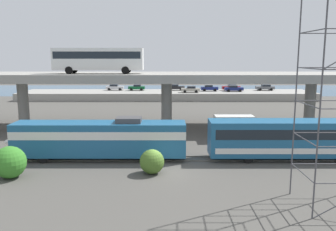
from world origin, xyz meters
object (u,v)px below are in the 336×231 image
(train_coach_lead, at_px, (313,138))
(parked_car_0, at_px, (208,88))
(parked_car_7, at_px, (264,87))
(transit_bus_on_overpass, at_px, (97,58))
(parked_car_3, at_px, (230,87))
(parked_car_1, at_px, (189,89))
(parked_car_2, at_px, (113,87))
(train_locomotive, at_px, (90,138))
(parked_car_5, at_px, (232,88))
(parked_car_6, at_px, (174,87))
(service_truck_west, at_px, (239,127))
(parked_car_4, at_px, (135,87))

(train_coach_lead, xyz_separation_m, parked_car_0, (-4.22, 51.75, 0.38))
(parked_car_7, bearing_deg, transit_bus_on_overpass, 49.38)
(parked_car_3, relative_size, parked_car_7, 1.00)
(transit_bus_on_overpass, relative_size, parked_car_1, 2.81)
(parked_car_2, height_order, parked_car_7, same)
(train_locomotive, xyz_separation_m, train_coach_lead, (21.76, -0.00, -0.02))
(transit_bus_on_overpass, height_order, parked_car_5, transit_bus_on_overpass)
(train_coach_lead, relative_size, parked_car_6, 4.46)
(train_locomotive, bearing_deg, parked_car_1, -104.81)
(train_locomotive, relative_size, parked_car_7, 4.00)
(train_locomotive, distance_m, transit_bus_on_overpass, 16.36)
(parked_car_3, bearing_deg, parked_car_1, 27.20)
(transit_bus_on_overpass, relative_size, parked_car_7, 2.70)
(train_locomotive, relative_size, parked_car_3, 4.00)
(service_truck_west, height_order, parked_car_7, parked_car_7)
(transit_bus_on_overpass, relative_size, parked_car_2, 2.75)
(train_coach_lead, xyz_separation_m, parked_car_7, (9.89, 53.45, 0.38))
(transit_bus_on_overpass, relative_size, parked_car_3, 2.70)
(transit_bus_on_overpass, xyz_separation_m, parked_car_6, (11.11, 39.43, -7.23))
(parked_car_4, bearing_deg, transit_bus_on_overpass, 87.71)
(transit_bus_on_overpass, distance_m, parked_car_2, 40.43)
(parked_car_0, distance_m, parked_car_6, 8.56)
(transit_bus_on_overpass, xyz_separation_m, parked_car_0, (19.42, 37.38, -7.23))
(parked_car_5, bearing_deg, parked_car_0, 167.40)
(train_coach_lead, bearing_deg, transit_bus_on_overpass, -31.31)
(train_coach_lead, height_order, parked_car_1, train_coach_lead)
(parked_car_0, xyz_separation_m, parked_car_6, (-8.31, 2.05, 0.00))
(train_coach_lead, xyz_separation_m, parked_car_6, (-12.53, 53.81, 0.38))
(train_coach_lead, distance_m, service_truck_west, 9.70)
(transit_bus_on_overpass, bearing_deg, parked_car_6, 74.27)
(train_locomotive, xyz_separation_m, parked_car_5, (23.26, 50.47, 0.36))
(train_coach_lead, distance_m, parked_car_3, 53.56)
(parked_car_0, height_order, parked_car_6, same)
(parked_car_0, relative_size, parked_car_5, 0.94)
(train_locomotive, bearing_deg, parked_car_5, -114.74)
(train_coach_lead, xyz_separation_m, parked_car_2, (-27.62, 53.95, 0.38))
(service_truck_west, bearing_deg, parked_car_6, 98.69)
(parked_car_6, bearing_deg, transit_bus_on_overpass, -105.73)
(train_locomotive, height_order, parked_car_3, train_locomotive)
(service_truck_west, bearing_deg, parked_car_4, 109.99)
(transit_bus_on_overpass, distance_m, parked_car_7, 51.99)
(parked_car_3, xyz_separation_m, parked_car_6, (-14.00, 0.27, 0.00))
(train_locomotive, height_order, parked_car_7, train_locomotive)
(train_locomotive, distance_m, parked_car_1, 49.79)
(train_locomotive, distance_m, parked_car_3, 58.36)
(parked_car_0, bearing_deg, parked_car_7, 6.88)
(service_truck_west, xyz_separation_m, parked_car_2, (-22.10, 45.99, 0.91))
(service_truck_west, bearing_deg, parked_car_7, 71.29)
(parked_car_4, bearing_deg, parked_car_6, -177.88)
(parked_car_2, distance_m, parked_car_3, 29.10)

